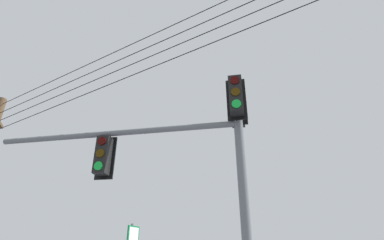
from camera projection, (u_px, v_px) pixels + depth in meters
signal_mast_assembly at (193, 157)px, 6.60m from camera, size 4.49×4.80×6.18m
overhead_wire_span at (269, 0)px, 7.69m from camera, size 9.39×21.92×2.11m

